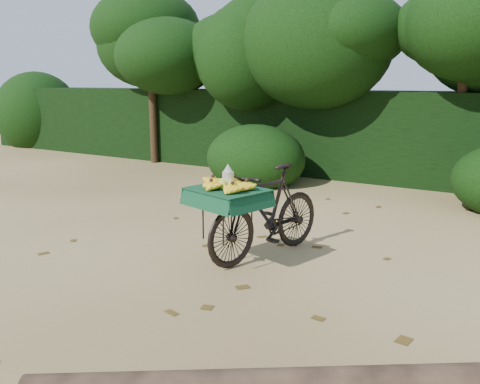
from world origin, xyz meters
The scene contains 6 objects.
ground centered at (0.00, 0.00, 0.00)m, with size 80.00×80.00×0.00m, color tan.
vendor_bicycle centered at (-0.74, 0.61, 0.55)m, with size 1.07×1.91×1.07m.
hedge_backdrop centered at (0.00, 6.30, 0.90)m, with size 26.00×1.80×1.80m, color black.
tree_row centered at (-0.65, 5.50, 2.00)m, with size 14.50×2.00×4.00m, color black, non-canonical shape.
bush_clumps centered at (0.50, 4.30, 0.45)m, with size 8.80×1.70×0.90m, color black, non-canonical shape.
leaf_litter centered at (0.00, 0.65, 0.01)m, with size 7.00×7.30×0.01m, color #513C15, non-canonical shape.
Camera 1 is at (1.97, -4.32, 2.00)m, focal length 38.00 mm.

